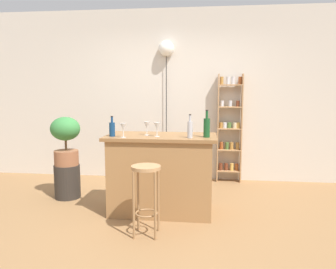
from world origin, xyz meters
TOP-DOWN VIEW (x-y plane):
  - ground at (0.00, 0.00)m, footprint 12.00×12.00m
  - back_wall at (0.00, 1.95)m, footprint 6.40×0.10m
  - kitchen_counter at (0.00, 0.30)m, footprint 1.32×0.69m
  - bar_stool at (-0.06, -0.39)m, footprint 0.30×0.30m
  - spice_shelf at (0.90, 1.80)m, footprint 0.39×0.15m
  - plant_stool at (-1.38, 0.68)m, footprint 0.35×0.35m
  - potted_plant at (-1.38, 0.68)m, footprint 0.40×0.36m
  - bottle_vinegar at (0.35, 0.11)m, footprint 0.06×0.06m
  - bottle_soda_blue at (0.54, 0.19)m, footprint 0.07×0.07m
  - bottle_sauce_amber at (-0.56, 0.14)m, footprint 0.07×0.07m
  - wine_glass_left at (-0.17, 0.28)m, footprint 0.07×0.07m
  - wine_glass_center at (-0.41, 0.06)m, footprint 0.07×0.07m
  - wine_glass_right at (-0.04, 0.18)m, footprint 0.07×0.07m
  - pendant_globe_light at (-0.13, 1.84)m, footprint 0.25×0.25m

SIDE VIEW (x-z plane):
  - ground at x=0.00m, z-range 0.00..0.00m
  - plant_stool at x=-1.38m, z-range 0.00..0.46m
  - kitchen_counter at x=0.00m, z-range 0.00..0.96m
  - bar_stool at x=-0.06m, z-range 0.16..0.90m
  - potted_plant at x=-1.38m, z-range 0.51..1.17m
  - spice_shelf at x=0.90m, z-range 0.00..1.75m
  - bottle_sauce_amber at x=-0.56m, z-range 0.92..1.16m
  - bottle_vinegar at x=0.35m, z-range 0.92..1.19m
  - wine_glass_left at x=-0.17m, z-range 0.99..1.15m
  - wine_glass_center at x=-0.41m, z-range 0.99..1.15m
  - wine_glass_right at x=-0.04m, z-range 0.99..1.15m
  - bottle_soda_blue at x=0.54m, z-range 0.91..1.23m
  - back_wall at x=0.00m, z-range 0.00..2.80m
  - pendant_globe_light at x=-0.13m, z-range 0.99..3.28m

